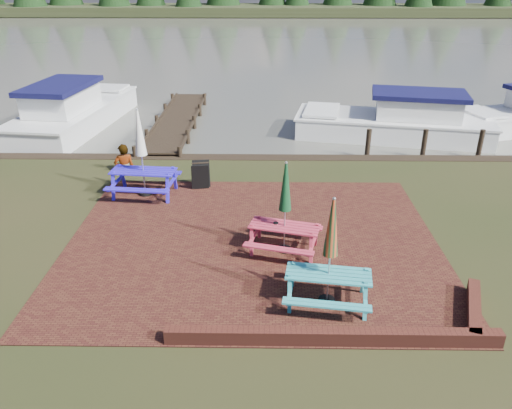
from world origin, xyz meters
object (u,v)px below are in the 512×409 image
object	(u,v)px
picnic_table_blue	(143,166)
boat_jetty	(73,113)
picnic_table_red	(285,222)
jetty	(177,120)
person	(122,145)
picnic_table_teal	(329,269)
chalkboard	(201,175)
boat_near	(397,123)

from	to	relation	value
picnic_table_blue	boat_jetty	xyz separation A→B (m)	(-4.62, 7.31, -0.42)
picnic_table_red	jetty	distance (m)	11.50
jetty	picnic_table_red	bearing A→B (deg)	-68.29
picnic_table_blue	person	xyz separation A→B (m)	(-1.09, 1.89, 0.01)
picnic_table_teal	picnic_table_blue	world-z (taller)	picnic_table_blue
picnic_table_red	chalkboard	world-z (taller)	picnic_table_red
picnic_table_red	jetty	world-z (taller)	picnic_table_red
picnic_table_teal	picnic_table_red	distance (m)	2.16
boat_jetty	boat_near	size ratio (longest dim) A/B	1.01
chalkboard	boat_jetty	size ratio (longest dim) A/B	0.10
picnic_table_red	jetty	bearing A→B (deg)	126.48
picnic_table_red	boat_jetty	xyz separation A→B (m)	(-8.59, 10.46, -0.31)
picnic_table_blue	person	size ratio (longest dim) A/B	1.41
picnic_table_teal	picnic_table_blue	distance (m)	7.02
picnic_table_blue	boat_jetty	distance (m)	8.65
picnic_table_blue	boat_near	size ratio (longest dim) A/B	0.32
picnic_table_teal	boat_jetty	world-z (taller)	picnic_table_teal
chalkboard	person	bearing A→B (deg)	142.82
picnic_table_teal	jetty	world-z (taller)	picnic_table_teal
jetty	person	world-z (taller)	person
picnic_table_teal	jetty	distance (m)	13.65
chalkboard	person	xyz separation A→B (m)	(-2.69, 1.40, 0.48)
picnic_table_red	chalkboard	bearing A→B (deg)	137.89
jetty	boat_jetty	distance (m)	4.37
picnic_table_teal	picnic_table_blue	size ratio (longest dim) A/B	0.90
boat_jetty	chalkboard	bearing A→B (deg)	-40.83
picnic_table_red	chalkboard	distance (m)	4.37
chalkboard	jetty	distance (m)	7.27
boat_jetty	person	bearing A→B (deg)	-50.12
picnic_table_blue	person	distance (m)	2.19
picnic_table_red	boat_near	bearing A→B (deg)	77.32
picnic_table_red	boat_near	world-z (taller)	picnic_table_red
jetty	person	size ratio (longest dim) A/B	4.98
chalkboard	picnic_table_red	bearing A→B (deg)	-66.57
picnic_table_red	person	size ratio (longest dim) A/B	1.23
picnic_table_teal	boat_near	distance (m)	12.08
picnic_table_red	boat_jetty	distance (m)	13.54
picnic_table_red	boat_near	xyz separation A→B (m)	(4.86, 9.36, -0.36)
picnic_table_teal	chalkboard	xyz separation A→B (m)	(-3.17, 5.66, -0.38)
boat_jetty	person	distance (m)	6.48
picnic_table_red	picnic_table_blue	bearing A→B (deg)	156.34
picnic_table_blue	boat_jetty	world-z (taller)	picnic_table_blue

